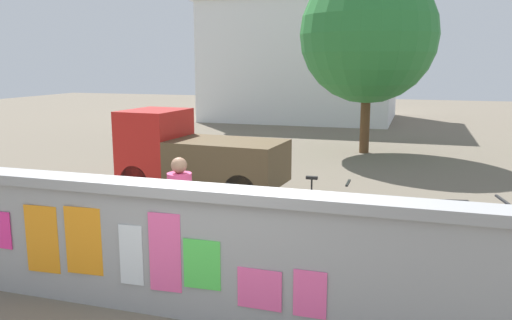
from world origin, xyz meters
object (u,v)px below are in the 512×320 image
auto_rickshaw_truck (194,154)px  tree_roadside (368,35)px  motorcycle (460,223)px  bicycle_near (320,210)px  person_walking (180,202)px

auto_rickshaw_truck → tree_roadside: tree_roadside is taller
auto_rickshaw_truck → motorcycle: (5.37, -2.08, -0.44)m
bicycle_near → person_walking: 2.86m
auto_rickshaw_truck → bicycle_near: auto_rickshaw_truck is taller
person_walking → bicycle_near: bearing=56.6°
motorcycle → bicycle_near: 2.29m
auto_rickshaw_truck → tree_roadside: bearing=65.5°
tree_roadside → motorcycle: bearing=-75.0°
auto_rickshaw_truck → bicycle_near: bearing=-28.1°
motorcycle → person_walking: (-3.79, -1.91, 0.52)m
person_walking → tree_roadside: bearing=82.2°
auto_rickshaw_truck → person_walking: bearing=-68.5°
bicycle_near → person_walking: (-1.54, -2.33, 0.62)m
bicycle_near → person_walking: person_walking is taller
auto_rickshaw_truck → motorcycle: size_ratio=1.97×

